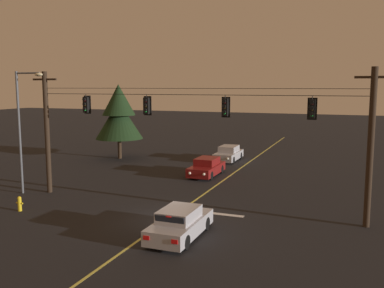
% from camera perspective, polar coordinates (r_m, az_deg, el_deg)
% --- Properties ---
extents(ground_plane, '(180.00, 180.00, 0.00)m').
position_cam_1_polar(ground_plane, '(22.65, -3.25, -10.08)').
color(ground_plane, black).
extents(lane_centre_stripe, '(0.14, 60.00, 0.01)m').
position_cam_1_polar(lane_centre_stripe, '(30.33, 3.41, -5.46)').
color(lane_centre_stripe, '#D1C64C').
rests_on(lane_centre_stripe, ground).
extents(stop_bar_paint, '(3.40, 0.36, 0.01)m').
position_cam_1_polar(stop_bar_paint, '(23.70, 2.94, -9.25)').
color(stop_bar_paint, silver).
rests_on(stop_bar_paint, ground).
extents(signal_span_assembly, '(21.14, 0.32, 7.86)m').
position_cam_1_polar(signal_span_assembly, '(24.05, -0.86, 0.97)').
color(signal_span_assembly, '#2D2116').
rests_on(signal_span_assembly, ground).
extents(traffic_light_leftmost, '(0.48, 0.41, 1.22)m').
position_cam_1_polar(traffic_light_leftmost, '(27.05, -14.02, 5.14)').
color(traffic_light_leftmost, black).
extents(traffic_light_left_inner, '(0.48, 0.41, 1.22)m').
position_cam_1_polar(traffic_light_left_inner, '(24.90, -6.13, 5.12)').
color(traffic_light_left_inner, black).
extents(traffic_light_centre, '(0.48, 0.41, 1.22)m').
position_cam_1_polar(traffic_light_centre, '(23.13, 4.45, 4.94)').
color(traffic_light_centre, black).
extents(traffic_light_right_inner, '(0.48, 0.41, 1.22)m').
position_cam_1_polar(traffic_light_right_inner, '(22.26, 15.77, 4.56)').
color(traffic_light_right_inner, black).
extents(car_waiting_near_lane, '(1.80, 4.33, 1.39)m').
position_cam_1_polar(car_waiting_near_lane, '(19.96, -1.64, -10.60)').
color(car_waiting_near_lane, '#A5A5AD').
rests_on(car_waiting_near_lane, ground).
extents(car_oncoming_lead, '(1.80, 4.42, 1.39)m').
position_cam_1_polar(car_oncoming_lead, '(33.25, 1.96, -3.14)').
color(car_oncoming_lead, maroon).
rests_on(car_oncoming_lead, ground).
extents(car_oncoming_trailing, '(1.80, 4.42, 1.39)m').
position_cam_1_polar(car_oncoming_trailing, '(39.95, 4.92, -1.32)').
color(car_oncoming_trailing, '#A5A5AD').
rests_on(car_oncoming_trailing, ground).
extents(street_lamp_corner, '(2.11, 0.30, 7.86)m').
position_cam_1_polar(street_lamp_corner, '(29.14, -21.73, 2.88)').
color(street_lamp_corner, '#4C4F54').
rests_on(street_lamp_corner, ground).
extents(tree_verge_near, '(4.51, 4.51, 7.12)m').
position_cam_1_polar(tree_verge_near, '(41.24, -9.77, 3.95)').
color(tree_verge_near, '#332316').
rests_on(tree_verge_near, ground).
extents(fire_hydrant, '(0.44, 0.22, 0.84)m').
position_cam_1_polar(fire_hydrant, '(25.85, -22.11, -7.37)').
color(fire_hydrant, gold).
rests_on(fire_hydrant, ground).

